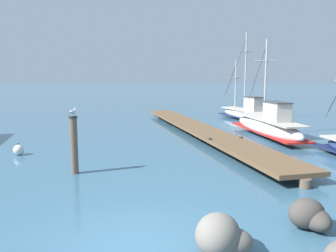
# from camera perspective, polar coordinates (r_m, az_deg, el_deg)

# --- Properties ---
(ground_plane) EXTENTS (400.00, 400.00, 0.00)m
(ground_plane) POSITION_cam_1_polar(r_m,az_deg,el_deg) (7.30, -5.08, -19.52)
(ground_plane) COLOR #38607A
(floating_dock) EXTENTS (3.11, 20.58, 0.53)m
(floating_dock) POSITION_cam_1_polar(r_m,az_deg,el_deg) (20.29, 5.01, -0.37)
(floating_dock) COLOR brown
(floating_dock) RESTS_ON ground
(fishing_boat_0) EXTENTS (2.46, 7.27, 6.72)m
(fishing_boat_0) POSITION_cam_1_polar(r_m,az_deg,el_deg) (27.46, 13.01, 2.12)
(fishing_boat_0) COLOR silver
(fishing_boat_0) RESTS_ON ground
(fishing_boat_2) EXTENTS (1.56, 7.57, 5.46)m
(fishing_boat_2) POSITION_cam_1_polar(r_m,az_deg,el_deg) (20.27, 16.20, 0.11)
(fishing_boat_2) COLOR silver
(fishing_boat_2) RESTS_ON ground
(mooring_piling) EXTENTS (0.30, 0.30, 2.04)m
(mooring_piling) POSITION_cam_1_polar(r_m,az_deg,el_deg) (12.41, -15.35, -2.91)
(mooring_piling) COLOR brown
(mooring_piling) RESTS_ON ground
(perched_seagull) EXTENTS (0.29, 0.31, 0.26)m
(perched_seagull) POSITION_cam_1_polar(r_m,az_deg,el_deg) (12.25, -15.57, 2.29)
(perched_seagull) COLOR gold
(perched_seagull) RESTS_ON mooring_piling
(shore_rock_near_right) EXTENTS (0.99, 1.06, 0.68)m
(shore_rock_near_right) POSITION_cam_1_polar(r_m,az_deg,el_deg) (8.58, 22.50, -13.54)
(shore_rock_near_right) COLOR #47423D
(shore_rock_near_right) RESTS_ON ground
(shore_rock_far_edge) EXTENTS (1.32, 1.36, 0.80)m
(shore_rock_far_edge) POSITION_cam_1_polar(r_m,az_deg,el_deg) (6.96, 8.87, -17.77)
(shore_rock_far_edge) COLOR slate
(shore_rock_far_edge) RESTS_ON ground
(mooring_buoy) EXTENTS (0.45, 0.45, 0.53)m
(mooring_buoy) POSITION_cam_1_polar(r_m,az_deg,el_deg) (16.29, -23.55, -3.66)
(mooring_buoy) COLOR silver
(mooring_buoy) RESTS_ON ground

